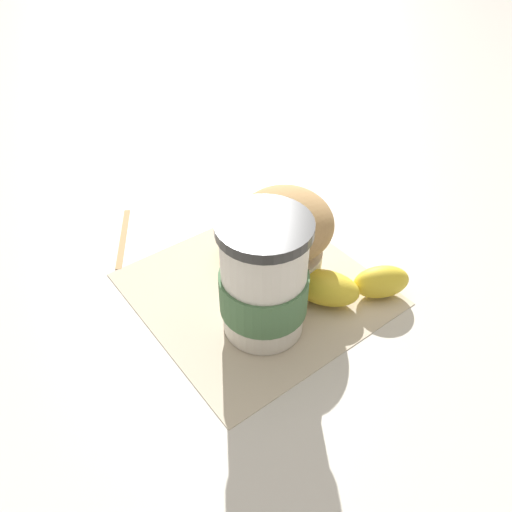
# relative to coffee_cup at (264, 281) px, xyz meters

# --- Properties ---
(ground_plane) EXTENTS (3.00, 3.00, 0.00)m
(ground_plane) POSITION_rel_coffee_cup_xyz_m (0.05, -0.02, -0.06)
(ground_plane) COLOR beige
(paper_napkin) EXTENTS (0.25, 0.25, 0.00)m
(paper_napkin) POSITION_rel_coffee_cup_xyz_m (0.05, -0.02, -0.06)
(paper_napkin) COLOR beige
(paper_napkin) RESTS_ON ground_plane
(coffee_cup) EXTENTS (0.08, 0.08, 0.12)m
(coffee_cup) POSITION_rel_coffee_cup_xyz_m (0.00, 0.00, 0.00)
(coffee_cup) COLOR silver
(coffee_cup) RESTS_ON paper_napkin
(muffin) EXTENTS (0.10, 0.10, 0.10)m
(muffin) POSITION_rel_coffee_cup_xyz_m (0.05, -0.05, -0.00)
(muffin) COLOR white
(muffin) RESTS_ON paper_napkin
(banana) EXTENTS (0.17, 0.16, 0.04)m
(banana) POSITION_rel_coffee_cup_xyz_m (0.02, -0.06, -0.04)
(banana) COLOR yellow
(banana) RESTS_ON paper_napkin
(wooden_stirrer) EXTENTS (0.10, 0.05, 0.00)m
(wooden_stirrer) POSITION_rel_coffee_cup_xyz_m (0.20, 0.07, -0.06)
(wooden_stirrer) COLOR tan
(wooden_stirrer) RESTS_ON ground_plane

